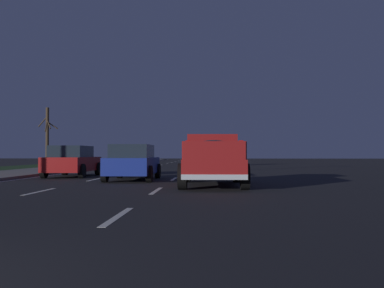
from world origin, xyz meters
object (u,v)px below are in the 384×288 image
at_px(sedan_blue, 133,162).
at_px(pickup_truck, 212,158).
at_px(sedan_red, 72,161).
at_px(bare_tree_far, 47,136).

bearing_deg(sedan_blue, pickup_truck, -130.29).
height_order(pickup_truck, sedan_red, pickup_truck).
distance_m(pickup_truck, sedan_red, 8.99).
distance_m(pickup_truck, sedan_blue, 4.52).
bearing_deg(sedan_blue, sedan_red, 52.85).
bearing_deg(pickup_truck, sedan_red, 51.27).
height_order(sedan_blue, bare_tree_far, bare_tree_far).
relative_size(sedan_red, bare_tree_far, 0.85).
bearing_deg(sedan_red, bare_tree_far, 25.24).
distance_m(sedan_red, bare_tree_far, 17.51).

